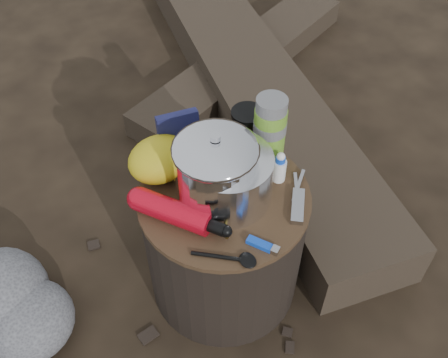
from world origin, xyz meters
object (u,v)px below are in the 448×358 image
stump (224,242)px  camping_pot (216,170)px  fuel_bottle (173,212)px  thermos (269,132)px  log_main (249,80)px  travel_mug (247,130)px

stump → camping_pot: bearing=162.4°
fuel_bottle → thermos: (0.31, 0.04, 0.08)m
log_main → camping_pot: camping_pot is taller
camping_pot → fuel_bottle: bearing=-177.2°
stump → thermos: thermos is taller
stump → fuel_bottle: 0.28m
thermos → camping_pot: bearing=-168.5°
log_main → camping_pot: (-0.60, -0.72, 0.43)m
travel_mug → stump: bearing=-141.4°
fuel_bottle → travel_mug: 0.32m
camping_pot → thermos: bearing=11.5°
camping_pot → thermos: size_ratio=0.97×
travel_mug → fuel_bottle: bearing=-158.0°
fuel_bottle → thermos: thermos is taller
log_main → fuel_bottle: 1.09m
stump → log_main: 0.94m
stump → log_main: bearing=51.4°
camping_pot → fuel_bottle: (-0.13, -0.01, -0.07)m
log_main → fuel_bottle: fuel_bottle is taller
stump → log_main: stump is taller
stump → travel_mug: travel_mug is taller
travel_mug → thermos: bearing=-76.1°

